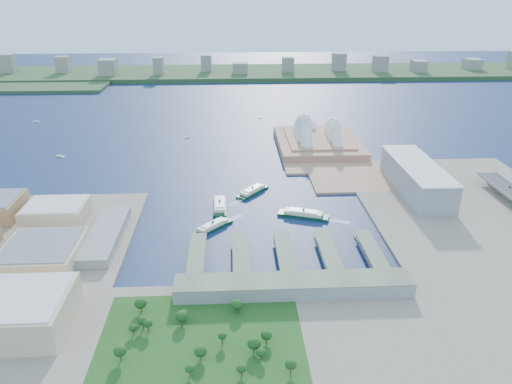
{
  "coord_description": "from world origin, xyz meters",
  "views": [
    {
      "loc": [
        -34.98,
        -489.9,
        244.17
      ],
      "look_at": [
        -7.19,
        51.05,
        18.0
      ],
      "focal_mm": 35.0,
      "sensor_mm": 36.0,
      "label": 1
    }
  ],
  "objects": [
    {
      "name": "boat_a",
      "position": [
        -296.36,
        248.53,
        1.43
      ],
      "size": [
        14.87,
        10.23,
        2.86
      ],
      "primitive_type": null,
      "rotation": [
        0.0,
        0.0,
        1.08
      ],
      "color": "white",
      "rests_on": "ground"
    },
    {
      "name": "south_land",
      "position": [
        0.0,
        -210.0,
        1.5
      ],
      "size": [
        720.0,
        180.0,
        3.0
      ],
      "primitive_type": "cube",
      "color": "gray",
      "rests_on": "ground"
    },
    {
      "name": "boat_e",
      "position": [
        22.26,
        472.63,
        1.53
      ],
      "size": [
        7.01,
        13.1,
        3.07
      ],
      "primitive_type": null,
      "rotation": [
        0.0,
        0.0,
        0.26
      ],
      "color": "white",
      "rests_on": "ground"
    },
    {
      "name": "park",
      "position": [
        -60.0,
        -190.0,
        11.0
      ],
      "size": [
        150.0,
        110.0,
        16.0
      ],
      "primitive_type": null,
      "color": "#194714",
      "rests_on": "south_land"
    },
    {
      "name": "car_c",
      "position": [
        304.0,
        56.9,
        15.53
      ],
      "size": [
        1.91,
        4.7,
        1.36
      ],
      "primitive_type": "imported",
      "color": "slate",
      "rests_on": "expressway"
    },
    {
      "name": "ferry_c",
      "position": [
        -56.81,
        -6.64,
        4.74
      ],
      "size": [
        43.56,
        45.26,
        9.47
      ],
      "primitive_type": null,
      "rotation": [
        0.0,
        0.0,
        2.39
      ],
      "color": "#0C3320",
      "rests_on": "ground"
    },
    {
      "name": "ferry_a",
      "position": [
        -50.19,
        47.93,
        5.36
      ],
      "size": [
        14.96,
        56.85,
        10.72
      ],
      "primitive_type": null,
      "rotation": [
        0.0,
        0.0,
        0.01
      ],
      "color": "#0C3320",
      "rests_on": "ground"
    },
    {
      "name": "terminal_building",
      "position": [
        15.0,
        -135.0,
        9.0
      ],
      "size": [
        200.0,
        28.0,
        12.0
      ],
      "primitive_type": "cube",
      "color": "gray",
      "rests_on": "south_land"
    },
    {
      "name": "west_buildings",
      "position": [
        -250.0,
        -70.0,
        16.5
      ],
      "size": [
        200.0,
        280.0,
        27.0
      ],
      "primitive_type": null,
      "color": "#A17E50",
      "rests_on": "west_land"
    },
    {
      "name": "ferry_b",
      "position": [
        -9.37,
        90.17,
        4.95
      ],
      "size": [
        43.01,
        49.34,
        9.91
      ],
      "primitive_type": null,
      "rotation": [
        0.0,
        0.0,
        -0.67
      ],
      "color": "#0C3320",
      "rests_on": "ground"
    },
    {
      "name": "ground",
      "position": [
        0.0,
        0.0,
        0.0
      ],
      "size": [
        3000.0,
        3000.0,
        0.0
      ],
      "primitive_type": "plane",
      "color": "#0D1E41",
      "rests_on": "ground"
    },
    {
      "name": "boat_d",
      "position": [
        -408.02,
        464.55,
        1.22
      ],
      "size": [
        14.53,
        3.53,
        2.44
      ],
      "primitive_type": null,
      "rotation": [
        0.0,
        0.0,
        1.6
      ],
      "color": "white",
      "rests_on": "ground"
    },
    {
      "name": "east_land",
      "position": [
        240.0,
        -50.0,
        1.5
      ],
      "size": [
        240.0,
        500.0,
        3.0
      ],
      "primitive_type": "cube",
      "color": "gray",
      "rests_on": "ground"
    },
    {
      "name": "boat_c",
      "position": [
        162.53,
        448.29,
        1.22
      ],
      "size": [
        7.22,
        11.17,
        2.43
      ],
      "primitive_type": null,
      "rotation": [
        0.0,
        0.0,
        2.73
      ],
      "color": "white",
      "rests_on": "ground"
    },
    {
      "name": "ferry_wharves",
      "position": [
        14.0,
        -75.0,
        4.65
      ],
      "size": [
        184.0,
        90.0,
        9.3
      ],
      "primitive_type": null,
      "color": "#59634B",
      "rests_on": "ground"
    },
    {
      "name": "boat_b",
      "position": [
        -110.66,
        341.89,
        1.3
      ],
      "size": [
        9.58,
        8.72,
        2.6
      ],
      "primitive_type": null,
      "rotation": [
        0.0,
        0.0,
        2.26
      ],
      "color": "white",
      "rests_on": "ground"
    },
    {
      "name": "toaster_building",
      "position": [
        195.0,
        80.0,
        20.5
      ],
      "size": [
        45.0,
        155.0,
        35.0
      ],
      "primitive_type": "cube",
      "color": "gray",
      "rests_on": "east_land"
    },
    {
      "name": "peninsula",
      "position": [
        107.5,
        260.0,
        1.5
      ],
      "size": [
        135.0,
        220.0,
        3.0
      ],
      "primitive_type": "cube",
      "color": "#A8775C",
      "rests_on": "ground"
    },
    {
      "name": "far_shore",
      "position": [
        0.0,
        980.0,
        6.0
      ],
      "size": [
        2200.0,
        260.0,
        12.0
      ],
      "primitive_type": "cube",
      "color": "#2D4926",
      "rests_on": "ground"
    },
    {
      "name": "opera_house",
      "position": [
        105.0,
        280.0,
        32.0
      ],
      "size": [
        134.0,
        180.0,
        58.0
      ],
      "primitive_type": null,
      "color": "white",
      "rests_on": "peninsula"
    },
    {
      "name": "ferry_d",
      "position": [
        44.96,
        18.1,
        5.44
      ],
      "size": [
        59.1,
        33.12,
        10.88
      ],
      "primitive_type": null,
      "rotation": [
        0.0,
        0.0,
        1.23
      ],
      "color": "#0C3320",
      "rests_on": "ground"
    },
    {
      "name": "far_skyline",
      "position": [
        0.0,
        960.0,
        39.5
      ],
      "size": [
        1900.0,
        140.0,
        55.0
      ],
      "primitive_type": null,
      "color": "gray",
      "rests_on": "far_shore"
    }
  ]
}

